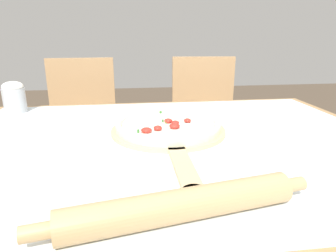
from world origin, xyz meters
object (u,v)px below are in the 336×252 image
object	(u,v)px
pizza	(167,125)
chair_left	(83,125)
flour_cup	(14,97)
rolling_pin	(181,205)
pizza_peel	(168,133)
chair_right	(204,121)

from	to	relation	value
pizza	chair_left	distance (m)	0.95
flour_cup	rolling_pin	bearing A→B (deg)	-56.40
rolling_pin	chair_left	size ratio (longest dim) A/B	0.54
rolling_pin	flour_cup	distance (m)	0.94
pizza	rolling_pin	distance (m)	0.46
chair_left	pizza	bearing A→B (deg)	-66.93
flour_cup	pizza_peel	bearing A→B (deg)	-32.32
pizza	chair_right	distance (m)	0.93
pizza_peel	pizza	xyz separation A→B (m)	(-0.00, 0.03, 0.02)
rolling_pin	pizza_peel	bearing A→B (deg)	85.42
pizza	flour_cup	world-z (taller)	flour_cup
pizza_peel	chair_left	distance (m)	0.96
pizza_peel	flour_cup	xyz separation A→B (m)	(-0.56, 0.35, 0.06)
rolling_pin	flour_cup	bearing A→B (deg)	123.60
chair_left	flour_cup	bearing A→B (deg)	-110.66
rolling_pin	flour_cup	xyz separation A→B (m)	(-0.52, 0.79, 0.03)
pizza	chair_right	xyz separation A→B (m)	(0.34, 0.83, -0.24)
pizza_peel	chair_right	bearing A→B (deg)	68.61
pizza_peel	chair_right	distance (m)	0.95
rolling_pin	flour_cup	size ratio (longest dim) A/B	3.99
chair_left	chair_right	size ratio (longest dim) A/B	1.00
chair_right	flour_cup	distance (m)	1.06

